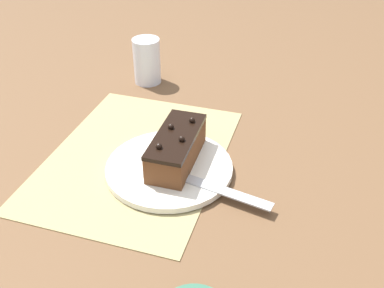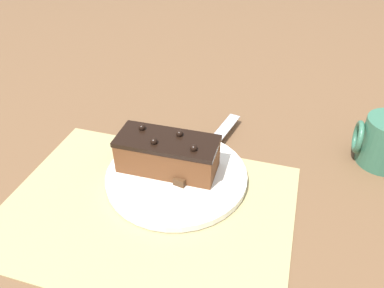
{
  "view_description": "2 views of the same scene",
  "coord_description": "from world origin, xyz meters",
  "px_view_note": "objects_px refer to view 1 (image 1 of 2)",
  "views": [
    {
      "loc": [
        -0.67,
        -0.32,
        0.54
      ],
      "look_at": [
        -0.0,
        -0.12,
        0.06
      ],
      "focal_mm": 42.0,
      "sensor_mm": 36.0,
      "label": 1
    },
    {
      "loc": [
        -0.19,
        0.38,
        0.44
      ],
      "look_at": [
        -0.04,
        -0.11,
        0.07
      ],
      "focal_mm": 35.0,
      "sensor_mm": 36.0,
      "label": 2
    }
  ],
  "objects_px": {
    "cake_plate": "(169,168)",
    "chocolate_cake": "(176,148)",
    "serving_knife": "(188,177)",
    "drinking_glass": "(147,61)"
  },
  "relations": [
    {
      "from": "cake_plate",
      "to": "chocolate_cake",
      "type": "xyz_separation_m",
      "value": [
        0.02,
        -0.01,
        0.04
      ]
    },
    {
      "from": "serving_knife",
      "to": "drinking_glass",
      "type": "distance_m",
      "value": 0.44
    },
    {
      "from": "chocolate_cake",
      "to": "serving_knife",
      "type": "xyz_separation_m",
      "value": [
        -0.05,
        -0.04,
        -0.03
      ]
    },
    {
      "from": "chocolate_cake",
      "to": "drinking_glass",
      "type": "relative_size",
      "value": 1.48
    },
    {
      "from": "chocolate_cake",
      "to": "drinking_glass",
      "type": "height_order",
      "value": "drinking_glass"
    },
    {
      "from": "chocolate_cake",
      "to": "serving_knife",
      "type": "relative_size",
      "value": 0.71
    },
    {
      "from": "chocolate_cake",
      "to": "drinking_glass",
      "type": "distance_m",
      "value": 0.38
    },
    {
      "from": "cake_plate",
      "to": "serving_knife",
      "type": "distance_m",
      "value": 0.06
    },
    {
      "from": "cake_plate",
      "to": "chocolate_cake",
      "type": "bearing_deg",
      "value": -26.93
    },
    {
      "from": "serving_knife",
      "to": "chocolate_cake",
      "type": "bearing_deg",
      "value": -130.75
    }
  ]
}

